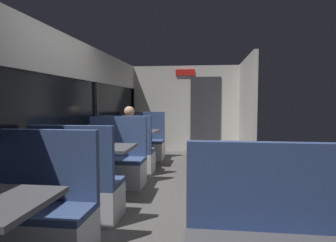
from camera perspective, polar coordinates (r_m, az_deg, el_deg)
ground_plane at (r=4.02m, az=-0.95°, el=-16.04°), size 3.30×9.20×0.02m
carriage_window_panel_left at (r=4.24m, az=-20.78°, el=0.24°), size 0.09×8.48×2.30m
carriage_end_bulkhead at (r=7.95m, az=3.75°, el=2.31°), size 2.90×0.11×2.30m
carriage_aisle_panel_right at (r=6.80m, az=14.92°, el=2.01°), size 0.08×2.40×2.30m
bench_near_window_facing_entry at (r=2.94m, az=-23.65°, el=-17.02°), size 0.95×0.50×1.10m
dining_table_mid_window at (r=4.16m, az=-13.12°, el=-6.17°), size 0.90×0.70×0.74m
bench_mid_window_facing_end at (r=3.60m, az=-16.99°, el=-12.91°), size 0.95×0.50×1.10m
bench_mid_window_facing_entry at (r=4.87m, az=-10.18°, el=-8.38°), size 0.95×0.50×1.10m
dining_table_far_window at (r=6.24m, az=-6.11°, el=-2.73°), size 0.90×0.70×0.74m
bench_far_window_facing_end at (r=5.62m, az=-7.74°, el=-6.70°), size 0.95×0.50×1.10m
bench_far_window_facing_entry at (r=6.96m, az=-4.77°, el=-4.62°), size 0.95×0.50×1.10m
seated_passenger at (r=5.65m, az=-7.57°, el=-4.49°), size 0.47×0.55×1.26m
coffee_cup_primary at (r=4.11m, az=-15.27°, el=-4.27°), size 0.07×0.07×0.09m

